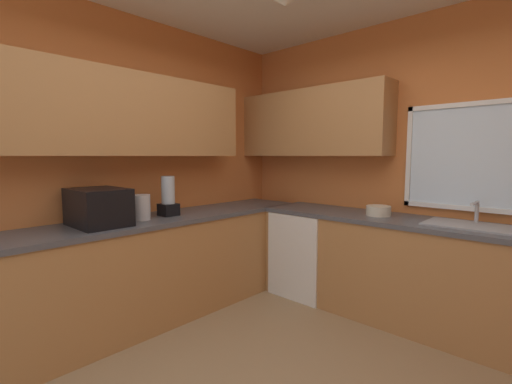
{
  "coord_description": "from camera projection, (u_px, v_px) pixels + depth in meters",
  "views": [
    {
      "loc": [
        1.19,
        -1.5,
        1.45
      ],
      "look_at": [
        -0.73,
        0.56,
        1.16
      ],
      "focal_mm": 24.79,
      "sensor_mm": 36.0,
      "label": 1
    }
  ],
  "objects": [
    {
      "name": "bowl",
      "position": [
        378.0,
        211.0,
        3.21
      ],
      "size": [
        0.22,
        0.22,
        0.09
      ],
      "primitive_type": "cylinder",
      "color": "beige",
      "rests_on": "counter_run_back"
    },
    {
      "name": "sink_assembly",
      "position": [
        472.0,
        225.0,
        2.71
      ],
      "size": [
        0.65,
        0.4,
        0.19
      ],
      "color": "#9EA0A5",
      "rests_on": "counter_run_back"
    },
    {
      "name": "room_shell",
      "position": [
        286.0,
        105.0,
        2.45
      ],
      "size": [
        3.85,
        3.9,
        2.77
      ],
      "color": "#D17238",
      "rests_on": "ground_plane"
    },
    {
      "name": "counter_run_left",
      "position": [
        142.0,
        271.0,
        3.06
      ],
      "size": [
        0.65,
        3.51,
        0.91
      ],
      "color": "#AD7542",
      "rests_on": "ground_plane"
    },
    {
      "name": "blender_appliance",
      "position": [
        168.0,
        198.0,
        3.2
      ],
      "size": [
        0.15,
        0.15,
        0.36
      ],
      "color": "black",
      "rests_on": "counter_run_left"
    },
    {
      "name": "dishwasher",
      "position": [
        308.0,
        252.0,
        3.74
      ],
      "size": [
        0.6,
        0.6,
        0.86
      ],
      "primitive_type": "cube",
      "color": "white",
      "rests_on": "ground_plane"
    },
    {
      "name": "counter_run_back",
      "position": [
        418.0,
        273.0,
        3.01
      ],
      "size": [
        2.94,
        0.65,
        0.91
      ],
      "color": "#AD7542",
      "rests_on": "ground_plane"
    },
    {
      "name": "microwave",
      "position": [
        98.0,
        207.0,
        2.74
      ],
      "size": [
        0.48,
        0.36,
        0.29
      ],
      "primitive_type": "cube",
      "color": "black",
      "rests_on": "counter_run_left"
    },
    {
      "name": "kettle",
      "position": [
        142.0,
        207.0,
        2.99
      ],
      "size": [
        0.15,
        0.15,
        0.22
      ],
      "primitive_type": "cylinder",
      "color": "#B7B7BC",
      "rests_on": "counter_run_left"
    }
  ]
}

